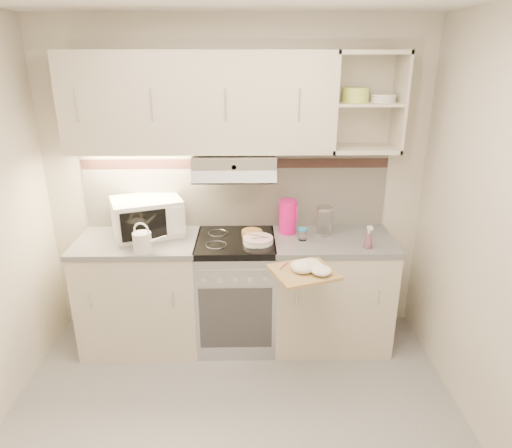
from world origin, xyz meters
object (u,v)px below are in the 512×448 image
(plate_stack, at_px, (258,240))
(glass_jar, at_px, (324,221))
(electric_range, at_px, (236,291))
(pink_pitcher, at_px, (288,217))
(microwave, at_px, (147,217))
(watering_can, at_px, (143,241))
(cutting_board, at_px, (304,272))
(spray_bottle, at_px, (368,239))

(plate_stack, height_order, glass_jar, glass_jar)
(electric_range, bearing_deg, pink_pitcher, 16.34)
(microwave, bearing_deg, pink_pitcher, -20.56)
(electric_range, relative_size, watering_can, 3.51)
(electric_range, distance_m, cutting_board, 0.81)
(electric_range, distance_m, glass_jar, 0.89)
(spray_bottle, xyz_separation_m, cutting_board, (-0.51, -0.33, -0.10))
(watering_can, relative_size, cutting_board, 0.65)
(microwave, distance_m, pink_pitcher, 1.09)
(watering_can, relative_size, plate_stack, 1.13)
(plate_stack, height_order, cutting_board, plate_stack)
(plate_stack, distance_m, spray_bottle, 0.81)
(microwave, relative_size, cutting_board, 1.54)
(electric_range, height_order, plate_stack, plate_stack)
(electric_range, distance_m, watering_can, 0.86)
(electric_range, height_order, cutting_board, electric_range)
(watering_can, bearing_deg, cutting_board, -4.07)
(electric_range, bearing_deg, plate_stack, -24.92)
(pink_pitcher, xyz_separation_m, cutting_board, (0.05, -0.64, -0.16))
(microwave, relative_size, glass_jar, 2.63)
(watering_can, bearing_deg, spray_bottle, 12.25)
(glass_jar, height_order, spray_bottle, glass_jar)
(microwave, height_order, watering_can, microwave)
(pink_pitcher, bearing_deg, glass_jar, -4.27)
(electric_range, height_order, microwave, microwave)
(spray_bottle, bearing_deg, cutting_board, -145.71)
(watering_can, bearing_deg, microwave, 107.19)
(microwave, distance_m, spray_bottle, 1.68)
(electric_range, bearing_deg, microwave, 170.40)
(electric_range, height_order, spray_bottle, spray_bottle)
(electric_range, height_order, glass_jar, glass_jar)
(cutting_board, bearing_deg, pink_pitcher, 75.78)
(plate_stack, relative_size, spray_bottle, 1.26)
(watering_can, relative_size, glass_jar, 1.11)
(microwave, height_order, cutting_board, microwave)
(spray_bottle, bearing_deg, glass_jar, 140.12)
(microwave, relative_size, watering_can, 2.37)
(electric_range, bearing_deg, spray_bottle, -10.88)
(microwave, relative_size, pink_pitcher, 2.26)
(spray_bottle, bearing_deg, microwave, 170.48)
(electric_range, xyz_separation_m, spray_bottle, (0.97, -0.19, 0.52))
(microwave, xyz_separation_m, plate_stack, (0.85, -0.19, -0.12))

